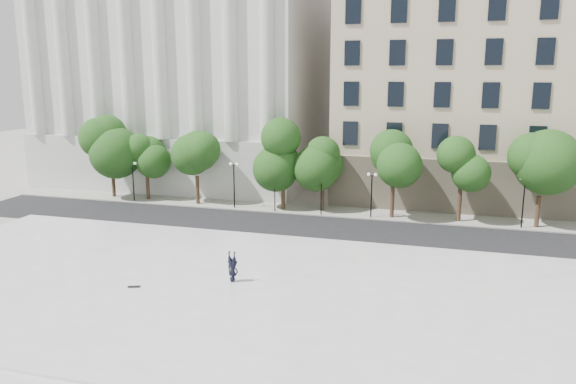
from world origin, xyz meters
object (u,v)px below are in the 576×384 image
Objects in this scene: traffic_light_west at (275,174)px; traffic_light_east at (322,175)px; person_lying at (233,277)px; skateboard at (134,287)px.

traffic_light_west is 0.98× the size of traffic_light_east.
person_lying reaches higher than skateboard.
traffic_light_west is at bearing 180.00° from traffic_light_east.
traffic_light_east reaches higher than traffic_light_west.
skateboard is at bearing -95.81° from traffic_light_west.
skateboard is at bearing -107.25° from traffic_light_east.
traffic_light_west is at bearing 103.36° from person_lying.
traffic_light_east reaches higher than skateboard.
person_lying is at bearing -93.95° from traffic_light_east.
traffic_light_west is 4.34m from traffic_light_east.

